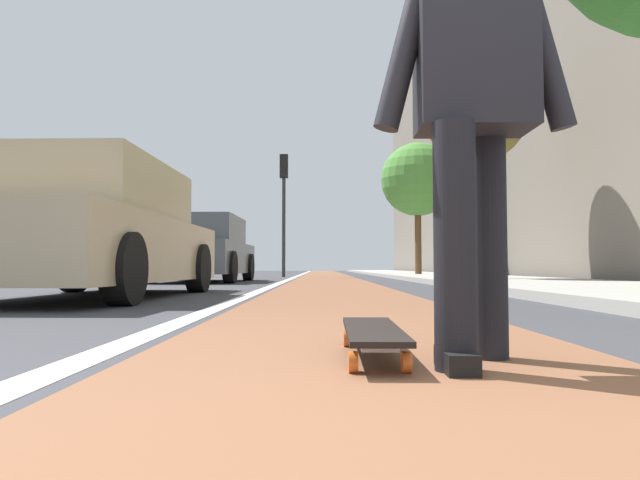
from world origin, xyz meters
TOP-DOWN VIEW (x-y plane):
  - ground_plane at (10.00, 0.00)m, footprint 80.00×80.00m
  - bike_lane_paint at (24.00, 0.00)m, footprint 56.00×1.83m
  - lane_stripe_white at (20.00, 1.06)m, footprint 52.00×0.16m
  - sidewalk_curb at (18.00, -3.51)m, footprint 52.00×3.20m
  - building_facade at (22.00, -5.93)m, footprint 40.00×1.20m
  - skateboard at (1.01, 0.01)m, footprint 0.84×0.21m
  - skater_person at (0.87, -0.34)m, footprint 0.46×0.72m
  - parked_car_near at (5.22, 2.74)m, footprint 4.44×2.00m
  - parked_car_mid at (12.01, 2.89)m, footprint 4.14×1.96m
  - traffic_light at (18.29, 1.46)m, footprint 0.33×0.28m
  - street_tree_mid at (10.88, -3.11)m, footprint 2.22×2.22m
  - street_tree_far at (18.19, -3.11)m, footprint 2.50×2.50m

SIDE VIEW (x-z plane):
  - ground_plane at x=10.00m, z-range 0.00..0.00m
  - bike_lane_paint at x=24.00m, z-range 0.00..0.00m
  - lane_stripe_white at x=20.00m, z-range 0.00..0.01m
  - sidewalk_curb at x=18.00m, z-range 0.00..0.11m
  - skateboard at x=1.01m, z-range 0.04..0.15m
  - parked_car_near at x=5.22m, z-range -0.03..1.46m
  - parked_car_mid at x=12.01m, z-range -0.02..1.47m
  - skater_person at x=0.87m, z-range 0.12..1.76m
  - traffic_light at x=18.29m, z-range 0.81..5.00m
  - street_tree_far at x=18.19m, z-range 1.02..5.60m
  - street_tree_mid at x=10.88m, z-range 1.22..5.99m
  - building_facade at x=22.00m, z-range 0.00..12.82m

